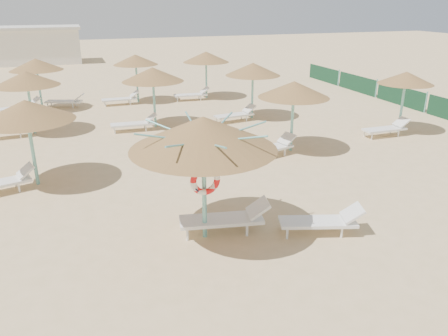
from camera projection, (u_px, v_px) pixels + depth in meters
name	position (u px, v px, depth m)	size (l,w,h in m)	color
ground	(219.00, 228.00, 11.23)	(120.00, 120.00, 0.00)	#D7B583
main_palapa	(203.00, 134.00, 9.86)	(3.41, 3.41, 3.05)	#6BBBB5
lounger_main_a	(227.00, 218.00, 10.90)	(2.32, 1.07, 0.81)	white
lounger_main_b	(323.00, 221.00, 10.85)	(2.13, 1.19, 0.74)	white
palapa_field	(161.00, 75.00, 19.60)	(18.50, 13.59, 2.71)	#6BBBB5
service_hut	(33.00, 45.00, 39.60)	(8.40, 4.40, 3.25)	silver
windbreak_fence	(401.00, 96.00, 24.13)	(0.08, 19.84, 1.10)	#17472E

